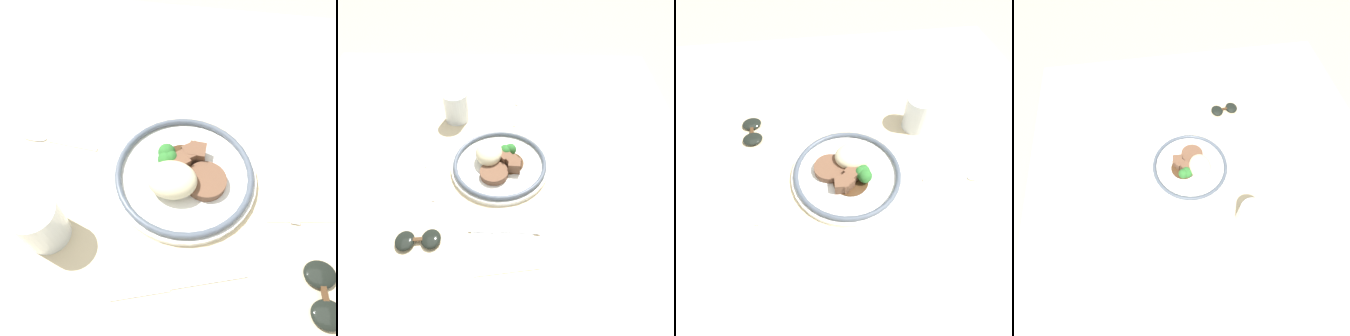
# 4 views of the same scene
# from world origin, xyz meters

# --- Properties ---
(ground_plane) EXTENTS (8.00, 8.00, 0.00)m
(ground_plane) POSITION_xyz_m (0.00, 0.00, 0.00)
(ground_plane) COLOR tan
(dining_table) EXTENTS (1.25, 1.23, 0.05)m
(dining_table) POSITION_xyz_m (0.00, 0.00, 0.02)
(dining_table) COLOR beige
(dining_table) RESTS_ON ground
(napkin) EXTENTS (0.19, 0.17, 0.00)m
(napkin) POSITION_xyz_m (-0.24, -0.08, 0.05)
(napkin) COLOR white
(napkin) RESTS_ON dining_table
(plate) EXTENTS (0.27, 0.27, 0.07)m
(plate) POSITION_xyz_m (-0.02, -0.06, 0.06)
(plate) COLOR white
(plate) RESTS_ON dining_table
(juice_glass) EXTENTS (0.08, 0.08, 0.10)m
(juice_glass) POSITION_xyz_m (0.20, 0.09, 0.09)
(juice_glass) COLOR #F4AD19
(juice_glass) RESTS_ON dining_table
(fork) EXTENTS (0.02, 0.17, 0.00)m
(fork) POSITION_xyz_m (-0.23, -0.06, 0.05)
(fork) COLOR silver
(fork) RESTS_ON napkin
(knife) EXTENTS (0.21, 0.08, 0.00)m
(knife) POSITION_xyz_m (-0.03, 0.14, 0.05)
(knife) COLOR silver
(knife) RESTS_ON dining_table
(spoon) EXTENTS (0.16, 0.03, 0.01)m
(spoon) POSITION_xyz_m (0.28, -0.11, 0.05)
(spoon) COLOR silver
(spoon) RESTS_ON dining_table
(sunglasses) EXTENTS (0.06, 0.11, 0.02)m
(sunglasses) POSITION_xyz_m (-0.26, 0.12, 0.06)
(sunglasses) COLOR black
(sunglasses) RESTS_ON dining_table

